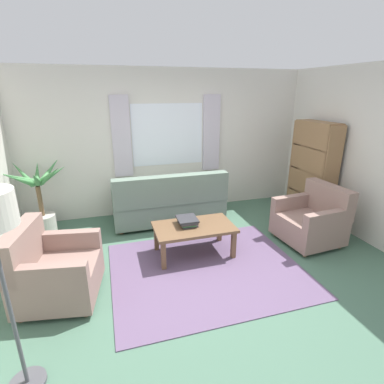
% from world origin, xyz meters
% --- Properties ---
extents(ground_plane, '(6.24, 6.24, 0.00)m').
position_xyz_m(ground_plane, '(0.00, 0.00, 0.00)').
color(ground_plane, '#476B56').
extents(wall_back, '(5.32, 0.12, 2.60)m').
position_xyz_m(wall_back, '(0.00, 2.26, 1.30)').
color(wall_back, silver).
rests_on(wall_back, ground_plane).
extents(window_with_curtains, '(1.98, 0.07, 1.40)m').
position_xyz_m(window_with_curtains, '(0.00, 2.18, 1.45)').
color(window_with_curtains, white).
extents(area_rug, '(2.42, 1.99, 0.01)m').
position_xyz_m(area_rug, '(0.00, 0.00, 0.01)').
color(area_rug, '#604C6B').
rests_on(area_rug, ground_plane).
extents(couch, '(1.90, 0.82, 0.92)m').
position_xyz_m(couch, '(-0.14, 1.59, 0.37)').
color(couch, slate).
rests_on(couch, ground_plane).
extents(armchair_left, '(0.95, 0.97, 0.88)m').
position_xyz_m(armchair_left, '(-1.80, -0.03, 0.35)').
color(armchair_left, gray).
rests_on(armchair_left, ground_plane).
extents(armchair_right, '(0.89, 0.90, 0.88)m').
position_xyz_m(armchair_right, '(1.79, 0.28, 0.35)').
color(armchair_right, gray).
rests_on(armchair_right, ground_plane).
extents(coffee_table, '(1.10, 0.64, 0.44)m').
position_xyz_m(coffee_table, '(-0.04, 0.43, 0.38)').
color(coffee_table, brown).
rests_on(coffee_table, ground_plane).
extents(book_stack_on_table, '(0.28, 0.32, 0.10)m').
position_xyz_m(book_stack_on_table, '(-0.12, 0.49, 0.49)').
color(book_stack_on_table, '#2D2D33').
rests_on(book_stack_on_table, coffee_table).
extents(potted_plant, '(0.97, 1.03, 1.22)m').
position_xyz_m(potted_plant, '(-2.18, 1.78, 0.56)').
color(potted_plant, '#B7B2A8').
rests_on(potted_plant, ground_plane).
extents(bookshelf, '(0.30, 0.94, 1.72)m').
position_xyz_m(bookshelf, '(2.35, 1.11, 0.88)').
color(bookshelf, olive).
rests_on(bookshelf, ground_plane).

